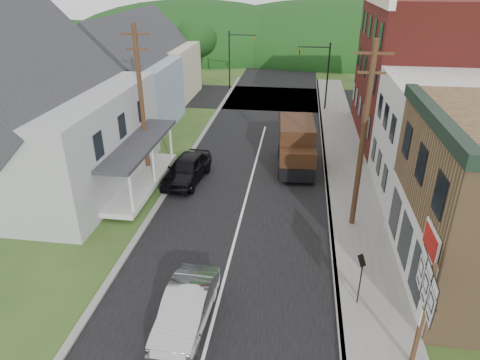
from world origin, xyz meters
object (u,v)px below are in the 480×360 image
at_px(silver_sedan, 186,308).
at_px(route_sign_cluster, 424,302).
at_px(dark_sedan, 187,169).
at_px(delivery_van, 296,146).
at_px(warning_sign, 361,272).

height_order(silver_sedan, route_sign_cluster, route_sign_cluster).
xyz_separation_m(silver_sedan, dark_sedan, (-2.90, 11.43, 0.10)).
bearing_deg(route_sign_cluster, delivery_van, 108.44).
bearing_deg(delivery_van, silver_sedan, -107.23).
height_order(route_sign_cluster, warning_sign, route_sign_cluster).
height_order(dark_sedan, delivery_van, delivery_van).
xyz_separation_m(delivery_van, route_sign_cluster, (4.02, -15.11, 1.16)).
relative_size(silver_sedan, warning_sign, 1.91).
height_order(silver_sedan, delivery_van, delivery_van).
xyz_separation_m(silver_sedan, route_sign_cluster, (7.54, -0.79, 1.95)).
height_order(delivery_van, warning_sign, delivery_van).
bearing_deg(warning_sign, dark_sedan, 110.47).
bearing_deg(silver_sedan, warning_sign, 18.18).
distance_m(delivery_van, warning_sign, 12.78).
distance_m(dark_sedan, warning_sign, 13.22).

